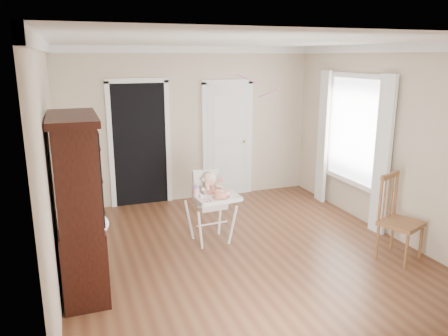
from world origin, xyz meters
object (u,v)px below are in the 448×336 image
object	(u,v)px
china_cabinet	(80,206)
sippy_cup	(196,191)
dining_chair	(399,221)
cake	(220,194)
high_chair	(211,199)

from	to	relation	value
china_cabinet	sippy_cup	bearing A→B (deg)	23.23
china_cabinet	dining_chair	world-z (taller)	china_cabinet
dining_chair	china_cabinet	bearing A→B (deg)	149.74
sippy_cup	china_cabinet	distance (m)	1.62
cake	dining_chair	size ratio (longest dim) A/B	0.20
high_chair	sippy_cup	world-z (taller)	high_chair
china_cabinet	cake	bearing A→B (deg)	15.66
china_cabinet	dining_chair	distance (m)	3.86
sippy_cup	cake	bearing A→B (deg)	-24.98
high_chair	sippy_cup	distance (m)	0.31
high_chair	cake	size ratio (longest dim) A/B	4.63
dining_chair	cake	bearing A→B (deg)	130.55
high_chair	china_cabinet	xyz separation A→B (m)	(-1.72, -0.74, 0.35)
high_chair	china_cabinet	size ratio (longest dim) A/B	0.52
sippy_cup	china_cabinet	bearing A→B (deg)	-156.77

